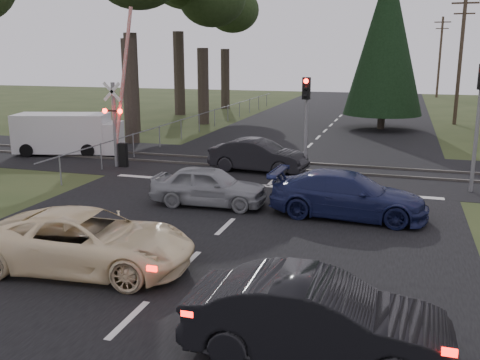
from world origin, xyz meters
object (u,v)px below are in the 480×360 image
at_px(cream_coupe, 87,241).
at_px(utility_pole_mid, 460,58).
at_px(crossing_signal, 119,122).
at_px(silver_car, 209,186).
at_px(dark_car_far, 258,156).
at_px(traffic_signal_center, 306,109).
at_px(utility_pole_far, 440,56).
at_px(dark_hatchback, 317,320).
at_px(white_van, 70,134).
at_px(blue_sedan, 348,195).

bearing_deg(cream_coupe, utility_pole_mid, -23.81).
xyz_separation_m(crossing_signal, silver_car, (6.01, -4.73, -1.39)).
height_order(utility_pole_mid, dark_car_far, utility_pole_mid).
xyz_separation_m(traffic_signal_center, dark_car_far, (-2.02, -0.03, -2.10)).
height_order(crossing_signal, utility_pole_far, utility_pole_far).
relative_size(utility_pole_far, dark_hatchback, 2.01).
height_order(crossing_signal, dark_car_far, crossing_signal).
height_order(utility_pole_far, white_van, utility_pole_far).
height_order(traffic_signal_center, white_van, traffic_signal_center).
relative_size(dark_hatchback, dark_car_far, 1.05).
distance_m(dark_car_far, white_van, 10.36).
bearing_deg(dark_car_far, utility_pole_far, -6.22).
relative_size(silver_car, white_van, 0.71).
distance_m(traffic_signal_center, silver_car, 6.43).
xyz_separation_m(utility_pole_mid, blue_sedan, (-5.11, -24.92, -4.01)).
relative_size(utility_pole_mid, blue_sedan, 1.83).
bearing_deg(utility_pole_mid, dark_hatchback, -98.18).
bearing_deg(traffic_signal_center, white_van, 174.33).
distance_m(utility_pole_mid, dark_hatchback, 33.87).
distance_m(utility_pole_mid, white_van, 27.08).
bearing_deg(utility_pole_far, blue_sedan, -95.85).
xyz_separation_m(traffic_signal_center, silver_car, (-2.26, -5.63, -2.13)).
distance_m(traffic_signal_center, cream_coupe, 12.27).
xyz_separation_m(utility_pole_far, dark_hatchback, (-4.78, -58.29, -3.99)).
height_order(dark_hatchback, silver_car, dark_hatchback).
relative_size(traffic_signal_center, utility_pole_far, 0.46).
bearing_deg(dark_car_far, crossing_signal, 103.72).
distance_m(utility_pole_far, silver_car, 51.05).
bearing_deg(utility_pole_far, traffic_signal_center, -99.60).
bearing_deg(traffic_signal_center, blue_sedan, -66.89).
height_order(utility_pole_mid, silver_car, utility_pole_mid).
bearing_deg(blue_sedan, traffic_signal_center, 25.77).
xyz_separation_m(dark_car_far, white_van, (-10.27, 1.25, 0.34)).
xyz_separation_m(silver_car, dark_car_far, (0.24, 5.59, 0.03)).
distance_m(traffic_signal_center, white_van, 12.48).
xyz_separation_m(traffic_signal_center, utility_pole_far, (7.50, 44.32, 1.92)).
distance_m(utility_pole_far, dark_hatchback, 58.62).
xyz_separation_m(cream_coupe, dark_car_far, (1.10, 11.65, -0.01)).
relative_size(traffic_signal_center, cream_coupe, 0.80).
relative_size(silver_car, blue_sedan, 0.80).
bearing_deg(utility_pole_mid, crossing_signal, -127.97).
xyz_separation_m(cream_coupe, white_van, (-9.17, 12.90, 0.33)).
bearing_deg(dark_hatchback, utility_pole_far, -5.21).
bearing_deg(crossing_signal, utility_pole_mid, 52.03).
bearing_deg(blue_sedan, utility_pole_far, -3.19).
xyz_separation_m(cream_coupe, dark_hatchback, (5.85, -2.29, 0.02)).
relative_size(cream_coupe, blue_sedan, 1.04).
distance_m(utility_pole_mid, blue_sedan, 25.75).
bearing_deg(blue_sedan, white_van, 67.76).
height_order(crossing_signal, dark_hatchback, crossing_signal).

